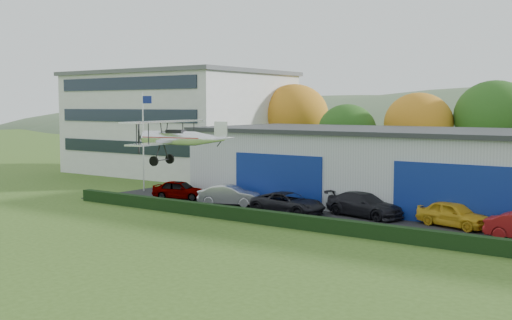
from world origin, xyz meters
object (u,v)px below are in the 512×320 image
Objects in this scene: car_2 at (288,203)px; biplane at (177,137)px; office_block at (180,122)px; car_3 at (365,205)px; car_0 at (180,190)px; hangar at (482,171)px; car_1 at (229,195)px; car_4 at (454,214)px; flagpole at (144,132)px.

biplane is at bearing 164.20° from car_2.
office_block is 31.08m from car_3.
office_block reaches higher than car_0.
biplane is at bearing -127.18° from hangar.
office_block is at bearing 29.45° from car_1.
office_block is 31.05m from biplane.
car_1 is at bearing -152.48° from hangar.
car_3 is 5.59m from car_4.
car_0 is at bearing 122.51° from biplane.
car_3 reaches higher than car_4.
car_1 is at bearing -9.87° from flagpole.
car_0 is 0.95× the size of car_4.
office_block is 2.57× the size of flagpole.
hangar is 5.08× the size of flagpole.
flagpole is at bearing 104.14° from car_4.
hangar is at bearing 13.51° from flagpole.
car_4 is (33.30, -13.47, -4.44)m from office_block.
car_3 is (14.35, 1.22, 0.06)m from car_0.
flagpole is 20.01m from car_3.
office_block is 5.08× the size of car_0.
office_block is 3.99× the size of car_3.
hangar is at bearing -47.93° from car_2.
car_4 reaches higher than car_0.
flagpole is 1.87× the size of car_1.
car_3 reaches higher than car_2.
biplane reaches higher than car_1.
flagpole reaches higher than car_0.
car_1 is at bearing -109.06° from car_0.
car_2 is 9.20m from biplane.
car_3 is at bearing -1.01° from flagpole.
car_1 is 9.66m from car_3.
hangar is 25.68m from flagpole.
hangar is at bearing -27.84° from car_3.
office_block is 15.33m from flagpole.
hangar is 16.83m from car_1.
office_block is at bearing 76.30° from car_3.
car_1 reaches higher than car_0.
car_2 is (-9.67, -8.25, -1.92)m from hangar.
car_4 is at bearing -79.22° from car_3.
car_4 is at bearing -87.29° from hangar.
hangar reaches higher than car_2.
flagpole is 10.97m from car_1.
car_3 is 0.77× the size of biplane.
car_3 is (9.55, 1.40, 0.04)m from car_1.
car_1 is 9.72m from biplane.
car_1 is 1.00× the size of car_4.
biplane is at bearing 156.70° from car_3.
flagpole is 1.20× the size of biplane.
flagpole is 15.91m from car_2.
car_1 is 0.87× the size of car_2.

